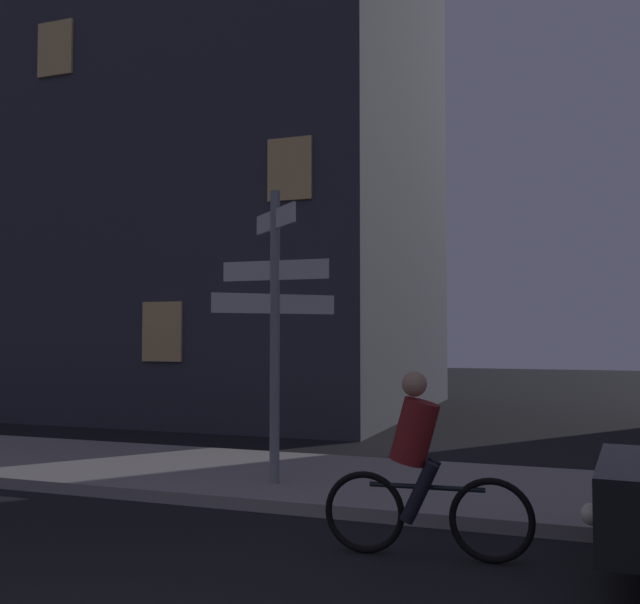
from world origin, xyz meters
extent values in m
cube|color=#9E9991|center=(0.00, 6.26, 0.07)|extent=(40.00, 3.04, 0.14)
cylinder|color=gray|center=(-0.70, 5.60, 1.92)|extent=(0.12, 0.12, 3.57)
cube|color=white|center=(-0.70, 5.60, 3.36)|extent=(0.89, 0.89, 0.24)
cube|color=white|center=(-0.70, 5.60, 2.72)|extent=(1.40, 0.03, 0.24)
cube|color=white|center=(-0.70, 5.60, 2.31)|extent=(1.15, 1.15, 0.24)
sphere|color=#F9EFCC|center=(2.87, 3.04, 0.65)|extent=(0.16, 0.16, 0.16)
sphere|color=#F9EFCC|center=(2.95, 4.22, 0.65)|extent=(0.16, 0.16, 0.16)
torus|color=black|center=(2.08, 3.81, 0.36)|extent=(0.72, 0.11, 0.72)
torus|color=black|center=(0.98, 3.72, 0.36)|extent=(0.72, 0.11, 0.72)
cylinder|color=black|center=(1.53, 3.76, 0.61)|extent=(1.00, 0.12, 0.04)
cylinder|color=maroon|center=(1.43, 3.76, 1.08)|extent=(0.47, 0.35, 0.61)
sphere|color=tan|center=(1.43, 3.76, 1.50)|extent=(0.22, 0.22, 0.22)
cylinder|color=black|center=(1.48, 3.85, 0.58)|extent=(0.35, 0.15, 0.55)
cylinder|color=black|center=(1.49, 3.67, 0.58)|extent=(0.35, 0.15, 0.55)
cube|color=#383842|center=(-7.85, 14.69, 7.67)|extent=(13.81, 9.21, 15.35)
cube|color=#F2C672|center=(-5.08, 10.05, 2.00)|extent=(0.90, 0.06, 1.20)
cube|color=#F2C672|center=(-2.32, 10.05, 5.09)|extent=(0.90, 0.06, 1.20)
cube|color=#F2C672|center=(-7.85, 10.05, 8.17)|extent=(0.90, 0.06, 1.20)
camera|label=1|loc=(2.80, -2.50, 1.93)|focal=40.44mm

